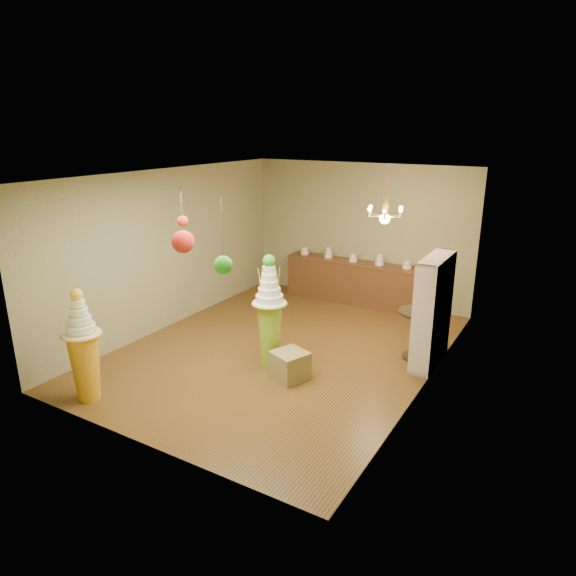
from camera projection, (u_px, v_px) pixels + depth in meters
The scene contains 17 objects.
floor at pixel (282, 350), 8.96m from camera, with size 6.50×6.50×0.00m, color brown.
ceiling at pixel (282, 175), 8.06m from camera, with size 6.50×6.50×0.00m, color silver.
wall_back at pixel (359, 233), 11.18m from camera, with size 5.00×0.04×3.00m, color gray.
wall_front at pixel (135, 331), 5.84m from camera, with size 5.00×0.04×3.00m, color gray.
wall_left at pixel (170, 249), 9.72m from camera, with size 0.04×6.50×3.00m, color gray.
wall_right at pixel (432, 290), 7.30m from camera, with size 0.04×6.50×3.00m, color gray.
pedestal_green at pixel (270, 321), 8.16m from camera, with size 0.66×0.66×1.86m.
pedestal_orange at pixel (84, 357), 7.16m from camera, with size 0.64×0.64×1.66m.
burlap_riser at pixel (290, 365), 7.89m from camera, with size 0.48×0.48×0.44m, color olive.
sideboard at pixel (352, 281), 11.26m from camera, with size 3.04×0.54×1.16m.
shelving_unit at pixel (433, 311), 8.21m from camera, with size 0.33×1.20×1.80m.
round_table at pixel (417, 328), 8.48m from camera, with size 0.68×0.68×0.84m.
vase at pixel (419, 306), 8.36m from camera, with size 0.18×0.18×0.19m, color beige.
pom_red_left at pixel (183, 242), 6.43m from camera, with size 0.29×0.29×0.80m.
pom_green_mid at pixel (223, 265), 6.21m from camera, with size 0.23×0.23×0.99m.
pom_red_right at pixel (183, 221), 6.67m from camera, with size 0.14×0.14×0.52m.
chandelier at pixel (385, 216), 8.56m from camera, with size 0.79×0.79×0.85m.
Camera 1 is at (4.27, -7.02, 3.74)m, focal length 32.00 mm.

